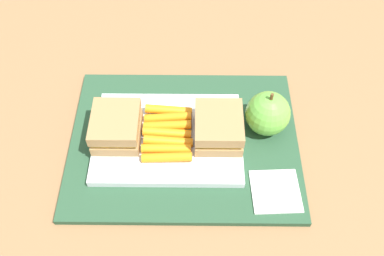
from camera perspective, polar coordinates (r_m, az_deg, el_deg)
ground_plane at (r=0.67m, az=-1.06°, el=-2.09°), size 2.40×2.40×0.00m
lunchbag_mat at (r=0.67m, az=-1.07°, el=-1.85°), size 0.36×0.28×0.01m
food_tray at (r=0.66m, az=-3.25°, el=-1.30°), size 0.23×0.17×0.01m
sandwich_half_left at (r=0.65m, az=-10.24°, el=0.18°), size 0.07×0.08×0.04m
sandwich_half_right at (r=0.64m, az=3.63°, el=0.08°), size 0.07×0.08×0.04m
carrot_sticks_bundle at (r=0.65m, az=-3.35°, el=-0.66°), size 0.08×0.10×0.02m
apple at (r=0.66m, az=10.24°, el=1.95°), size 0.07×0.07×0.08m
paper_napkin at (r=0.63m, az=11.27°, el=-8.40°), size 0.07×0.07×0.00m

